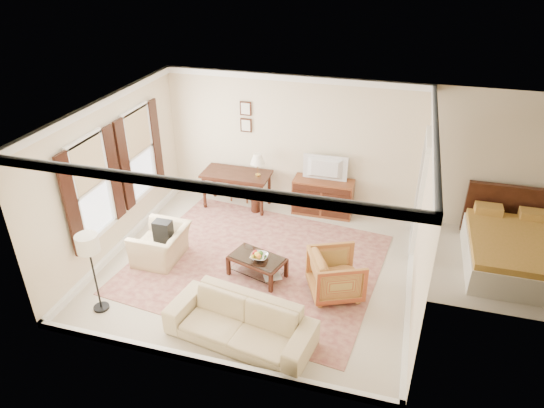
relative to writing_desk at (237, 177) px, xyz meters
The scene contains 21 objects.
room_shell 2.91m from the writing_desk, 61.59° to the right, with size 5.51×5.01×2.91m.
annex_bedroom 5.67m from the writing_desk, ahead, with size 3.00×2.70×2.90m.
window_front 3.28m from the writing_desk, 120.39° to the right, with size 0.12×1.56×1.80m, color #CCB284, non-canonical shape.
window_rear 2.14m from the writing_desk, 144.77° to the right, with size 0.12×1.56×1.80m, color #CCB284, non-canonical shape.
doorway 3.86m from the writing_desk, ahead, with size 0.10×1.12×2.25m, color white, non-canonical shape.
rug 2.36m from the writing_desk, 61.91° to the right, with size 4.35×3.73×0.01m, color maroon.
writing_desk is the anchor object (origin of this frame).
desk_chair 0.39m from the writing_desk, 93.03° to the left, with size 0.45×0.45×1.05m, color brown, non-canonical shape.
desk_lamp 0.61m from the writing_desk, ahead, with size 0.32×0.32×0.50m, color silver, non-canonical shape.
framed_prints 1.32m from the writing_desk, 77.17° to the left, with size 0.25×0.04×0.68m, color #3C1C11, non-canonical shape.
sideboard 1.92m from the writing_desk, ahead, with size 1.28×0.49×0.79m, color brown.
tv 1.97m from the writing_desk, ahead, with size 0.89×0.51×0.12m, color black.
coffee_table 2.66m from the writing_desk, 62.85° to the right, with size 1.08×0.81×0.41m.
fruit_bowl 2.70m from the writing_desk, 62.18° to the right, with size 0.42×0.42×0.10m, color silver.
book_a 2.57m from the writing_desk, 62.11° to the right, with size 0.28×0.04×0.38m, color brown.
book_b 2.88m from the writing_desk, 58.53° to the right, with size 0.28×0.03×0.38m, color brown.
striped_armchair 3.58m from the writing_desk, 43.09° to the right, with size 0.83×0.78×0.85m, color #994021.
club_armchair 2.43m from the writing_desk, 105.87° to the right, with size 0.99×0.64×0.86m, color #D0B78C.
backpack 2.40m from the writing_desk, 104.13° to the right, with size 0.32×0.22×0.40m, color black.
sofa 4.15m from the writing_desk, 69.86° to the right, with size 2.20×0.64×0.86m, color #D0B78C.
floor_lamp 4.01m from the writing_desk, 104.17° to the right, with size 0.35×0.35×1.40m.
Camera 1 is at (2.26, -6.91, 5.29)m, focal length 32.00 mm.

